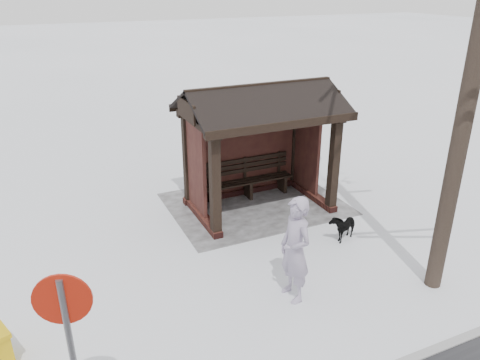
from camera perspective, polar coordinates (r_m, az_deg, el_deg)
name	(u,v)px	position (r m, az deg, el deg)	size (l,w,h in m)	color
ground	(259,207)	(11.66, 2.31, -3.34)	(120.00, 120.00, 0.00)	white
kerb	(423,355)	(7.98, 21.39, -19.25)	(120.00, 0.15, 0.06)	gray
trampled_patch	(255,204)	(11.81, 1.87, -2.92)	(4.20, 3.20, 0.02)	#939398
bus_shelter	(257,121)	(11.00, 2.11, 7.15)	(3.60, 2.40, 3.09)	#3A1715
pedestrian	(295,250)	(8.10, 6.74, -8.45)	(0.70, 0.46, 1.93)	#9B8FA8
dog	(343,226)	(10.41, 12.45, -5.45)	(0.33, 0.73, 0.61)	black
road_sign	(68,328)	(5.58, -20.27, -16.61)	(0.60, 0.20, 2.43)	slate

